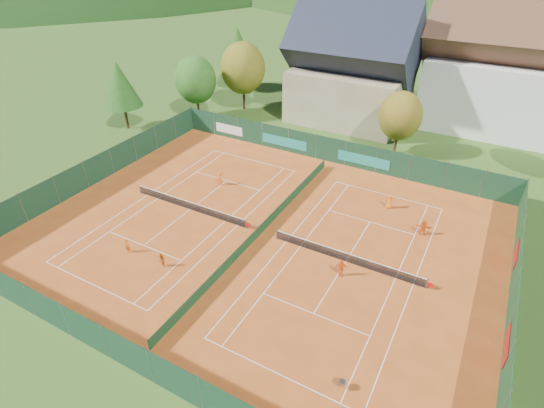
{
  "coord_description": "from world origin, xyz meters",
  "views": [
    {
      "loc": [
        15.5,
        -26.18,
        22.87
      ],
      "look_at": [
        0.0,
        2.0,
        2.0
      ],
      "focal_mm": 28.0,
      "sensor_mm": 36.0,
      "label": 1
    }
  ],
  "objects": [
    {
      "name": "tree_west_front",
      "position": [
        -22.0,
        20.0,
        5.39
      ],
      "size": [
        5.72,
        5.72,
        8.69
      ],
      "color": "#4B2F1B",
      "rests_on": "ground"
    },
    {
      "name": "player_left_mid",
      "position": [
        -4.75,
        -7.7,
        0.66
      ],
      "size": [
        0.81,
        0.76,
        1.32
      ],
      "primitive_type": "imported",
      "rotation": [
        0.0,
        0.0,
        -0.55
      ],
      "color": "#D05E12",
      "rests_on": "ground"
    },
    {
      "name": "player_left_far",
      "position": [
        -8.12,
        5.44,
        0.75
      ],
      "size": [
        1.1,
        0.86,
        1.5
      ],
      "primitive_type": "imported",
      "rotation": [
        0.0,
        0.0,
        2.78
      ],
      "color": "#FD5E16",
      "rests_on": "ground"
    },
    {
      "name": "clay_pad",
      "position": [
        0.0,
        0.0,
        0.01
      ],
      "size": [
        40.0,
        32.0,
        0.01
      ],
      "primitive_type": "cube",
      "color": "#AE4B19",
      "rests_on": "ground"
    },
    {
      "name": "tree_center",
      "position": [
        6.0,
        22.0,
        4.72
      ],
      "size": [
        5.01,
        5.01,
        7.6
      ],
      "color": "#442F18",
      "rests_on": "ground"
    },
    {
      "name": "player_right_far_b",
      "position": [
        12.65,
        6.79,
        0.74
      ],
      "size": [
        1.42,
        0.61,
        1.48
      ],
      "primitive_type": "imported",
      "rotation": [
        0.0,
        0.0,
        3.27
      ],
      "color": "#FB5F16",
      "rests_on": "ground"
    },
    {
      "name": "loose_ball_1",
      "position": [
        7.8,
        -10.79,
        0.03
      ],
      "size": [
        0.07,
        0.07,
        0.07
      ],
      "primitive_type": "sphere",
      "color": "#CCD833",
      "rests_on": "ground"
    },
    {
      "name": "tree_west_back",
      "position": [
        -24.0,
        34.0,
        6.74
      ],
      "size": [
        5.6,
        5.6,
        10.0
      ],
      "color": "#412E17",
      "rests_on": "ground"
    },
    {
      "name": "court_markings_left",
      "position": [
        -8.0,
        0.0,
        0.01
      ],
      "size": [
        11.03,
        23.83,
        0.0
      ],
      "color": "white",
      "rests_on": "ground"
    },
    {
      "name": "tree_west_mid",
      "position": [
        -18.0,
        26.0,
        6.07
      ],
      "size": [
        6.44,
        6.44,
        9.78
      ],
      "color": "#482A19",
      "rests_on": "ground"
    },
    {
      "name": "fence_east",
      "position": [
        20.0,
        0.05,
        1.48
      ],
      "size": [
        0.09,
        32.0,
        3.0
      ],
      "color": "#163D1E",
      "rests_on": "ground"
    },
    {
      "name": "ground",
      "position": [
        0.0,
        0.0,
        -0.02
      ],
      "size": [
        600.0,
        600.0,
        0.0
      ],
      "primitive_type": "plane",
      "color": "#2E5019",
      "rests_on": "ground"
    },
    {
      "name": "chalet",
      "position": [
        -3.0,
        30.0,
        6.62
      ],
      "size": [
        16.2,
        12.0,
        16.0
      ],
      "color": "tan",
      "rests_on": "ground"
    },
    {
      "name": "fence_south",
      "position": [
        0.0,
        -16.0,
        1.5
      ],
      "size": [
        40.0,
        0.04,
        3.0
      ],
      "color": "#13341F",
      "rests_on": "ground"
    },
    {
      "name": "loose_ball_0",
      "position": [
        -7.6,
        -5.61,
        0.03
      ],
      "size": [
        0.07,
        0.07,
        0.07
      ],
      "primitive_type": "sphere",
      "color": "#CCD833",
      "rests_on": "ground"
    },
    {
      "name": "player_left_near",
      "position": [
        -8.49,
        -7.66,
        0.66
      ],
      "size": [
        0.51,
        0.35,
        1.33
      ],
      "primitive_type": "imported",
      "rotation": [
        0.0,
        0.0,
        0.07
      ],
      "color": "#D25B12",
      "rests_on": "ground"
    },
    {
      "name": "court_divider",
      "position": [
        0.0,
        0.0,
        0.5
      ],
      "size": [
        0.03,
        28.8,
        1.0
      ],
      "color": "#153B1F",
      "rests_on": "ground"
    },
    {
      "name": "player_right_near",
      "position": [
        8.19,
        -1.77,
        0.78
      ],
      "size": [
        0.99,
        0.73,
        1.56
      ],
      "primitive_type": "imported",
      "rotation": [
        0.0,
        0.0,
        0.44
      ],
      "color": "#F65915",
      "rests_on": "ground"
    },
    {
      "name": "fence_north",
      "position": [
        -0.46,
        15.99,
        1.47
      ],
      "size": [
        40.0,
        0.1,
        3.0
      ],
      "color": "#133520",
      "rests_on": "ground"
    },
    {
      "name": "hotel_block_a",
      "position": [
        16.0,
        36.0,
        7.38
      ],
      "size": [
        21.6,
        11.0,
        17.25
      ],
      "color": "silver",
      "rests_on": "ground"
    },
    {
      "name": "tree_west_side",
      "position": [
        -28.0,
        12.0,
        6.06
      ],
      "size": [
        5.04,
        5.04,
        9.0
      ],
      "color": "#4A331A",
      "rests_on": "ground"
    },
    {
      "name": "mountain_backdrop",
      "position": [
        28.54,
        233.48,
        -39.64
      ],
      "size": [
        820.0,
        530.0,
        242.0
      ],
      "color": "black",
      "rests_on": "ground"
    },
    {
      "name": "player_right_far_a",
      "position": [
        8.83,
        9.57,
        0.74
      ],
      "size": [
        0.76,
        0.53,
        1.49
      ],
      "primitive_type": "imported",
      "rotation": [
        0.0,
        0.0,
        3.22
      ],
      "color": "orange",
      "rests_on": "ground"
    },
    {
      "name": "ball_hopper",
      "position": [
        11.82,
        -10.93,
        0.56
      ],
      "size": [
        0.34,
        0.34,
        0.8
      ],
      "color": "slate",
      "rests_on": "ground"
    },
    {
      "name": "tennis_net_right",
      "position": [
        8.15,
        0.0,
        0.51
      ],
      "size": [
        13.3,
        0.1,
        1.02
      ],
      "color": "#59595B",
      "rests_on": "ground"
    },
    {
      "name": "fence_west",
      "position": [
        -20.0,
        0.0,
        1.5
      ],
      "size": [
        0.04,
        32.0,
        3.0
      ],
      "color": "#143721",
      "rests_on": "ground"
    },
    {
      "name": "tennis_net_left",
      "position": [
        -7.85,
        0.0,
        0.51
      ],
      "size": [
        13.3,
        0.1,
        1.02
      ],
      "color": "#59595B",
      "rests_on": "ground"
    },
    {
      "name": "court_markings_right",
      "position": [
        8.0,
        0.0,
        0.01
      ],
      "size": [
        11.03,
        23.83,
        0.0
      ],
      "color": "white",
      "rests_on": "ground"
    }
  ]
}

